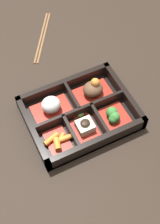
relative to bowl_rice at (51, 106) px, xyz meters
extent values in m
plane|color=black|center=(0.06, -0.05, -0.03)|extent=(3.00, 3.00, 0.00)
cube|color=black|center=(0.06, -0.05, -0.03)|extent=(0.28, 0.21, 0.01)
cube|color=black|center=(0.06, -0.15, -0.01)|extent=(0.28, 0.01, 0.04)
cube|color=black|center=(0.06, 0.05, -0.01)|extent=(0.28, 0.01, 0.04)
cube|color=black|center=(-0.07, -0.05, -0.01)|extent=(0.01, 0.21, 0.04)
cube|color=black|center=(0.19, -0.05, -0.01)|extent=(0.01, 0.21, 0.04)
cube|color=black|center=(0.06, -0.04, -0.01)|extent=(0.25, 0.01, 0.04)
cube|color=black|center=(0.01, -0.09, -0.01)|extent=(0.01, 0.09, 0.04)
cube|color=black|center=(0.09, -0.09, -0.01)|extent=(0.01, 0.09, 0.04)
cube|color=black|center=(0.06, 0.00, -0.01)|extent=(0.01, 0.09, 0.04)
cube|color=maroon|center=(0.00, 0.00, -0.02)|extent=(0.10, 0.07, 0.01)
ellipsoid|color=silver|center=(0.00, 0.00, 0.01)|extent=(0.05, 0.05, 0.05)
cube|color=maroon|center=(0.12, 0.00, -0.02)|extent=(0.10, 0.07, 0.01)
ellipsoid|color=brown|center=(0.12, 0.00, 0.00)|extent=(0.06, 0.05, 0.04)
sphere|color=orange|center=(0.13, 0.00, 0.03)|extent=(0.02, 0.02, 0.02)
cube|color=maroon|center=(-0.02, -0.09, -0.02)|extent=(0.06, 0.07, 0.01)
cylinder|color=orange|center=(-0.02, -0.10, -0.01)|extent=(0.04, 0.03, 0.01)
cylinder|color=orange|center=(-0.01, -0.10, -0.01)|extent=(0.04, 0.01, 0.01)
cylinder|color=orange|center=(-0.01, -0.10, -0.01)|extent=(0.05, 0.02, 0.01)
cylinder|color=orange|center=(-0.03, -0.10, -0.01)|extent=(0.02, 0.03, 0.02)
cylinder|color=orange|center=(-0.04, -0.08, -0.01)|extent=(0.04, 0.03, 0.01)
cube|color=maroon|center=(0.05, -0.09, -0.02)|extent=(0.06, 0.07, 0.01)
cube|color=beige|center=(0.05, -0.09, 0.00)|extent=(0.04, 0.04, 0.02)
ellipsoid|color=black|center=(0.05, -0.09, 0.01)|extent=(0.03, 0.02, 0.01)
cube|color=maroon|center=(0.14, -0.09, -0.02)|extent=(0.07, 0.07, 0.01)
sphere|color=#387A33|center=(0.13, -0.10, 0.00)|extent=(0.02, 0.02, 0.02)
sphere|color=#387A33|center=(0.13, -0.10, 0.00)|extent=(0.03, 0.03, 0.03)
sphere|color=#387A33|center=(0.13, -0.09, 0.00)|extent=(0.03, 0.03, 0.03)
cube|color=maroon|center=(0.06, -0.04, -0.02)|extent=(0.04, 0.03, 0.01)
cylinder|color=#75A84C|center=(0.06, -0.04, -0.01)|extent=(0.02, 0.02, 0.01)
cylinder|color=#75A84C|center=(0.06, -0.05, -0.01)|extent=(0.02, 0.02, 0.00)
cylinder|color=brown|center=(0.08, 0.28, -0.03)|extent=(0.13, 0.20, 0.01)
cylinder|color=brown|center=(0.09, 0.28, -0.03)|extent=(0.13, 0.20, 0.01)
camera|label=1|loc=(-0.13, -0.45, 0.68)|focal=50.00mm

